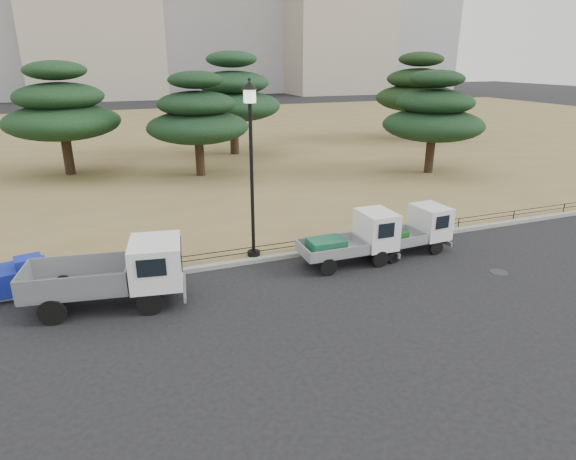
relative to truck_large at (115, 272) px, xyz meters
name	(u,v)px	position (x,y,z in m)	size (l,w,h in m)	color
ground	(310,288)	(5.73, -1.04, -1.07)	(220.00, 220.00, 0.00)	black
lawn	(172,140)	(5.73, 29.56, -0.99)	(120.00, 56.00, 0.15)	olive
curb	(282,256)	(5.73, 1.56, -0.99)	(120.00, 0.25, 0.16)	gray
truck_large	(115,272)	(0.00, 0.00, 0.00)	(4.60, 2.35, 1.92)	black
truck_kei_front	(355,239)	(8.01, 0.30, -0.17)	(3.41, 1.49, 1.80)	black
truck_kei_rear	(413,230)	(10.53, 0.46, -0.23)	(3.29, 1.57, 1.68)	black
street_lamp	(251,142)	(4.75, 1.86, 3.18)	(0.54, 0.54, 6.06)	black
pipe_fence	(281,246)	(5.73, 1.71, -0.63)	(38.00, 0.04, 0.40)	black
tarp_pile	(21,276)	(-2.73, 1.87, -0.49)	(1.81, 1.48, 1.07)	#1627AD
manhole	(499,272)	(12.23, -2.24, -1.06)	(0.60, 0.60, 0.01)	#2D2D30
pine_west_near	(61,110)	(-2.00, 18.25, 2.91)	(6.64, 6.64, 6.64)	black
pine_center_left	(197,117)	(5.44, 15.11, 2.59)	(5.97, 5.97, 6.07)	black
pine_center_right	(233,96)	(9.17, 21.10, 3.28)	(6.82, 6.82, 7.24)	black
pine_east_near	(434,115)	(18.89, 10.83, 2.61)	(6.05, 6.05, 6.12)	black
pine_east_far	(419,89)	(25.93, 22.44, 3.26)	(7.21, 7.21, 7.24)	black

